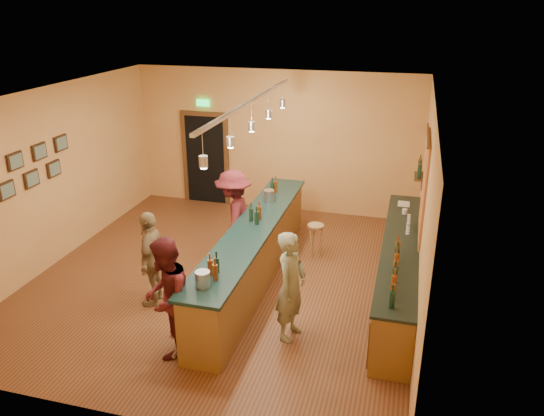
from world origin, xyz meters
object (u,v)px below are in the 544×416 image
(customer_c, at_px, (234,218))
(customer_b, at_px, (152,258))
(tasting_bar, at_px, (253,250))
(back_counter, at_px, (399,269))
(customer_a, at_px, (166,298))
(bartender, at_px, (291,286))
(bar_stool, at_px, (316,232))

(customer_c, bearing_deg, customer_b, -32.64)
(customer_c, bearing_deg, tasting_bar, 35.50)
(back_counter, xyz_separation_m, customer_a, (-2.99, -2.38, 0.37))
(bartender, distance_m, customer_a, 1.73)
(customer_a, xyz_separation_m, customer_b, (-0.80, 1.14, -0.07))
(back_counter, bearing_deg, customer_c, 171.95)
(back_counter, bearing_deg, bar_stool, 145.61)
(bartender, distance_m, bar_stool, 2.69)
(tasting_bar, xyz_separation_m, customer_b, (-1.35, -1.05, 0.18))
(customer_c, distance_m, bar_stool, 1.60)
(back_counter, height_order, customer_a, customer_a)
(bartender, bearing_deg, customer_c, 49.37)
(tasting_bar, distance_m, customer_c, 0.87)
(back_counter, xyz_separation_m, customer_b, (-3.79, -1.23, 0.30))
(bar_stool, bearing_deg, customer_a, -111.87)
(tasting_bar, height_order, customer_b, customer_b)
(bar_stool, bearing_deg, back_counter, -34.39)
(back_counter, distance_m, customer_a, 3.84)
(bartender, xyz_separation_m, customer_a, (-1.54, -0.80, 0.03))
(tasting_bar, bearing_deg, customer_b, -142.11)
(customer_b, bearing_deg, bar_stool, 125.47)
(tasting_bar, height_order, bar_stool, tasting_bar)
(tasting_bar, relative_size, customer_c, 2.84)
(customer_a, height_order, bar_stool, customer_a)
(customer_b, bearing_deg, tasting_bar, 116.73)
(tasting_bar, xyz_separation_m, bar_stool, (0.84, 1.27, -0.12))
(tasting_bar, height_order, bartender, bartender)
(tasting_bar, distance_m, customer_a, 2.28)
(customer_b, distance_m, bar_stool, 3.21)
(bartender, xyz_separation_m, customer_b, (-2.34, 0.34, -0.04))
(bartender, height_order, customer_a, customer_a)
(bartender, bearing_deg, customer_b, 93.47)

